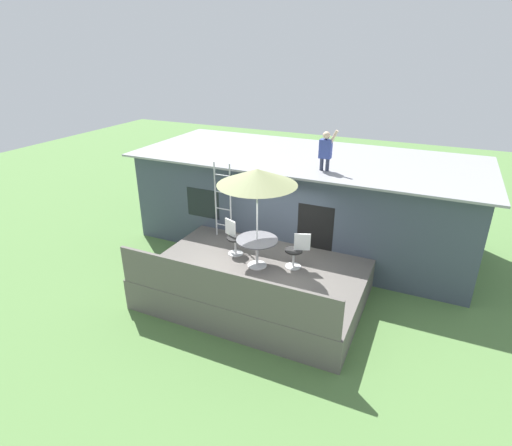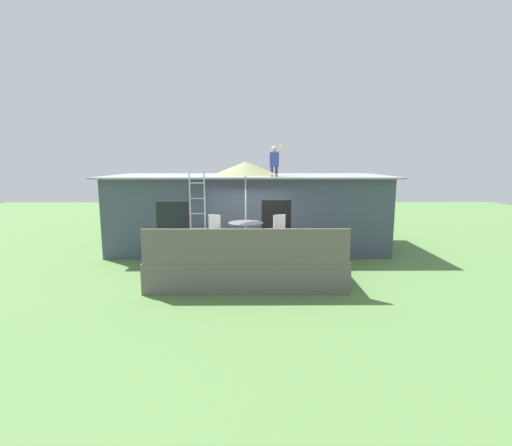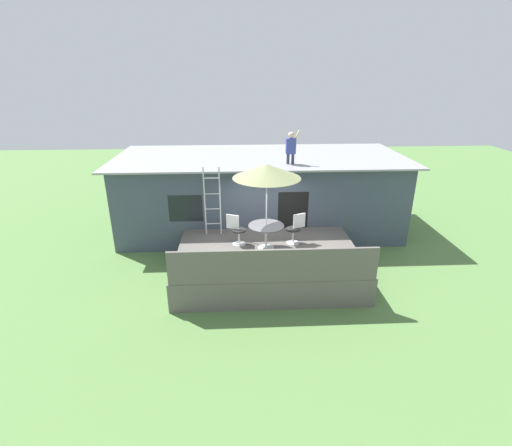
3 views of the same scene
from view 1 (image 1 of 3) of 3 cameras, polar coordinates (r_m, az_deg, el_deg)
The scene contains 10 objects.
ground_plane at distance 10.82m, azimuth 0.25°, elevation -9.78°, with size 40.00×40.00×0.00m, color #567F42.
house at distance 13.20m, azimuth 6.77°, elevation 3.37°, with size 10.50×4.50×2.82m.
deck at distance 10.60m, azimuth 0.25°, elevation -7.98°, with size 5.29×3.87×0.80m, color #605B56.
deck_railing at distance 8.74m, azimuth -4.93°, elevation -9.13°, with size 5.19×0.08×0.90m, color #605B56.
patio_table at distance 10.17m, azimuth 0.15°, elevation -3.10°, with size 1.04×1.04×0.74m.
patio_umbrella at distance 9.50m, azimuth 0.16°, elevation 6.42°, with size 1.90×1.90×2.54m.
step_ladder at distance 11.60m, azimuth -4.62°, elevation 3.10°, with size 0.52×0.04×2.20m.
person_figure at distance 11.16m, azimuth 9.71°, elevation 10.21°, with size 0.47×0.20×1.11m.
patio_chair_left at distance 10.87m, azimuth -3.14°, elevation -2.02°, with size 0.59×0.44×0.92m.
patio_chair_right at distance 10.23m, azimuth 5.68°, elevation -3.85°, with size 0.60×0.44×0.92m.
Camera 1 is at (3.73, -8.20, 5.99)m, focal length 28.76 mm.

